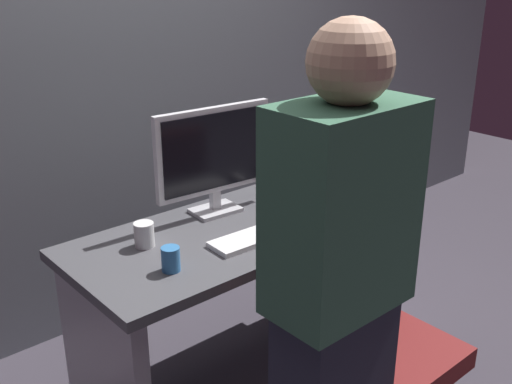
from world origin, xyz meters
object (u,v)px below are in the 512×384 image
(monitor, at_px, (214,155))
(cup_near_keyboard, at_px, (171,259))
(desk, at_px, (248,272))
(person_at_desk, at_px, (337,307))
(cup_by_monitor, at_px, (144,235))
(keyboard, at_px, (261,235))
(book_stack, at_px, (310,173))
(office_chair, at_px, (373,354))
(mouse, at_px, (314,213))
(cell_phone, at_px, (352,211))

(monitor, xyz_separation_m, cup_near_keyboard, (-0.43, -0.31, -0.21))
(desk, bearing_deg, cup_near_keyboard, -163.90)
(person_at_desk, xyz_separation_m, cup_by_monitor, (-0.11, 0.86, -0.04))
(keyboard, xyz_separation_m, book_stack, (0.51, 0.23, 0.08))
(office_chair, relative_size, person_at_desk, 0.57)
(desk, relative_size, mouse, 14.97)
(keyboard, distance_m, book_stack, 0.57)
(cup_near_keyboard, relative_size, book_stack, 0.42)
(desk, xyz_separation_m, mouse, (0.25, -0.14, 0.24))
(desk, xyz_separation_m, book_stack, (0.46, 0.09, 0.31))
(mouse, relative_size, cup_near_keyboard, 1.13)
(office_chair, bearing_deg, desk, 94.51)
(monitor, relative_size, cup_near_keyboard, 6.13)
(office_chair, xyz_separation_m, monitor, (-0.08, 0.81, 0.58))
(person_at_desk, bearing_deg, monitor, 72.82)
(office_chair, distance_m, cell_phone, 0.65)
(person_at_desk, bearing_deg, keyboard, 66.74)
(mouse, height_order, cup_by_monitor, cup_by_monitor)
(mouse, xyz_separation_m, book_stack, (0.21, 0.23, 0.07))
(desk, relative_size, cup_by_monitor, 15.82)
(mouse, distance_m, cup_by_monitor, 0.72)
(desk, bearing_deg, monitor, 99.60)
(cup_by_monitor, relative_size, book_stack, 0.45)
(monitor, bearing_deg, cup_by_monitor, -168.03)
(office_chair, relative_size, cell_phone, 6.53)
(office_chair, xyz_separation_m, keyboard, (-0.10, 0.50, 0.33))
(keyboard, distance_m, cup_by_monitor, 0.45)
(monitor, relative_size, keyboard, 1.26)
(office_chair, xyz_separation_m, person_at_desk, (-0.37, -0.13, 0.41))
(cup_by_monitor, xyz_separation_m, cell_phone, (0.85, -0.30, -0.04))
(office_chair, relative_size, cup_by_monitor, 9.94)
(desk, bearing_deg, office_chair, -85.49)
(book_stack, bearing_deg, monitor, 170.41)
(monitor, xyz_separation_m, mouse, (0.28, -0.32, -0.24))
(cup_by_monitor, bearing_deg, cell_phone, -19.35)
(keyboard, height_order, cup_by_monitor, cup_by_monitor)
(cell_phone, bearing_deg, office_chair, -149.63)
(monitor, height_order, mouse, monitor)
(mouse, relative_size, cup_by_monitor, 1.06)
(cup_near_keyboard, height_order, cell_phone, cup_near_keyboard)
(cup_by_monitor, xyz_separation_m, book_stack, (0.89, 0.00, 0.04))
(monitor, xyz_separation_m, book_stack, (0.49, -0.08, -0.17))
(person_at_desk, height_order, cell_phone, person_at_desk)
(keyboard, bearing_deg, monitor, 88.37)
(monitor, xyz_separation_m, cell_phone, (0.44, -0.38, -0.25))
(desk, xyz_separation_m, cup_near_keyboard, (-0.46, -0.13, 0.27))
(office_chair, bearing_deg, mouse, 68.49)
(office_chair, distance_m, mouse, 0.63)
(cup_by_monitor, relative_size, cell_phone, 0.66)
(mouse, height_order, cup_near_keyboard, cup_near_keyboard)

